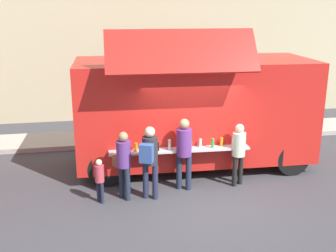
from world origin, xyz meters
The scene contains 10 objects.
ground_plane centered at (0.00, 0.00, 0.00)m, with size 60.00×60.00×0.00m, color #38383D.
curb_strip centered at (-3.66, 4.87, 0.07)m, with size 28.00×1.60×0.15m, color #9E998E.
building_behind centered at (-2.66, 8.77, 4.41)m, with size 32.00×2.40×8.82m, color tan.
food_truck_main centered at (0.34, 2.25, 1.63)m, with size 6.39×3.30×3.86m.
trash_bin centered at (4.14, 4.57, 0.52)m, with size 0.60×0.60×1.05m, color #2E5C3B.
customer_front_ordering centered at (-0.28, 0.72, 1.08)m, with size 0.37×0.37×1.80m.
customer_mid_with_backpack centered at (-1.17, 0.32, 1.08)m, with size 0.46×0.58×1.76m.
customer_rear_waiting centered at (-1.75, 0.46, 0.97)m, with size 0.43×0.51×1.64m.
customer_extra_browsing centered at (1.11, 0.72, 0.96)m, with size 0.33×0.33×1.60m.
child_near_queue centered at (-2.31, 0.36, 0.63)m, with size 0.22×0.22×1.06m.
Camera 1 is at (-2.30, -8.39, 4.39)m, focal length 43.94 mm.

